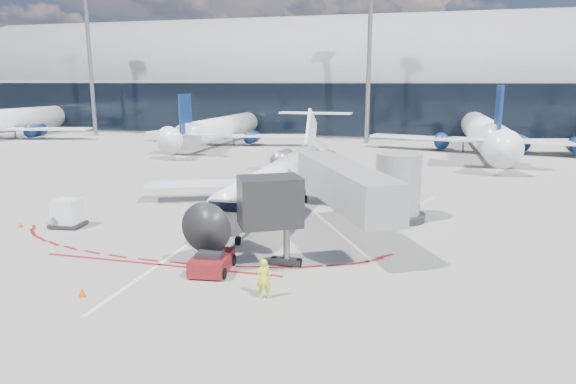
% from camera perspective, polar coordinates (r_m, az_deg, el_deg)
% --- Properties ---
extents(ground, '(260.00, 260.00, 0.00)m').
position_cam_1_polar(ground, '(39.01, -6.12, -2.36)').
color(ground, gray).
rests_on(ground, ground).
extents(apron_centerline, '(0.25, 40.00, 0.01)m').
position_cam_1_polar(apron_centerline, '(40.83, -5.13, -1.68)').
color(apron_centerline, silver).
rests_on(apron_centerline, ground).
extents(apron_stop_bar, '(14.00, 0.25, 0.01)m').
position_cam_1_polar(apron_stop_bar, '(29.01, -14.15, -7.82)').
color(apron_stop_bar, maroon).
rests_on(apron_stop_bar, ground).
extents(terminal_building, '(150.00, 24.15, 24.00)m').
position_cam_1_polar(terminal_building, '(101.19, 7.01, 11.38)').
color(terminal_building, gray).
rests_on(terminal_building, ground).
extents(jet_bridge, '(10.03, 15.20, 4.90)m').
position_cam_1_polar(jet_bridge, '(33.20, 7.92, 0.35)').
color(jet_bridge, gray).
rests_on(jet_bridge, ground).
extents(light_mast_west, '(0.70, 0.70, 25.00)m').
position_cam_1_polar(light_mast_west, '(101.79, -21.10, 12.92)').
color(light_mast_west, slate).
rests_on(light_mast_west, ground).
extents(light_mast_centre, '(0.70, 0.70, 25.00)m').
position_cam_1_polar(light_mast_centre, '(83.79, 8.98, 13.90)').
color(light_mast_centre, slate).
rests_on(light_mast_centre, ground).
extents(regional_jet, '(23.39, 28.85, 7.22)m').
position_cam_1_polar(regional_jet, '(40.71, -0.60, 1.79)').
color(regional_jet, white).
rests_on(regional_jet, ground).
extents(pushback_tug, '(2.24, 4.67, 1.19)m').
position_cam_1_polar(pushback_tug, '(27.33, -8.45, -7.67)').
color(pushback_tug, '#570C15').
rests_on(pushback_tug, ground).
extents(ramp_worker, '(0.81, 0.68, 1.89)m').
position_cam_1_polar(ramp_worker, '(23.75, -2.74, -9.58)').
color(ramp_worker, '#D4F419').
rests_on(ramp_worker, ground).
extents(uld_container, '(2.20, 1.92, 1.91)m').
position_cam_1_polar(uld_container, '(38.05, -23.32, -2.21)').
color(uld_container, black).
rests_on(uld_container, ground).
extents(safety_cone_left, '(0.33, 0.33, 0.46)m').
position_cam_1_polar(safety_cone_left, '(39.52, -27.61, -3.18)').
color(safety_cone_left, '#FF4405').
rests_on(safety_cone_left, ground).
extents(safety_cone_right, '(0.34, 0.34, 0.47)m').
position_cam_1_polar(safety_cone_right, '(25.90, -21.92, -10.28)').
color(safety_cone_right, '#FF4405').
rests_on(safety_cone_right, ground).
extents(bg_airliner_0, '(36.85, 39.01, 11.92)m').
position_cam_1_polar(bg_airliner_0, '(103.40, -28.92, 8.57)').
color(bg_airliner_0, white).
rests_on(bg_airliner_0, ground).
extents(bg_airliner_1, '(31.57, 33.42, 10.21)m').
position_cam_1_polar(bg_airliner_1, '(82.11, -7.22, 8.83)').
color(bg_airliner_1, white).
rests_on(bg_airliner_1, ground).
extents(bg_airliner_2, '(36.25, 38.38, 11.73)m').
position_cam_1_polar(bg_airliner_2, '(77.75, 20.84, 8.52)').
color(bg_airliner_2, white).
rests_on(bg_airliner_2, ground).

